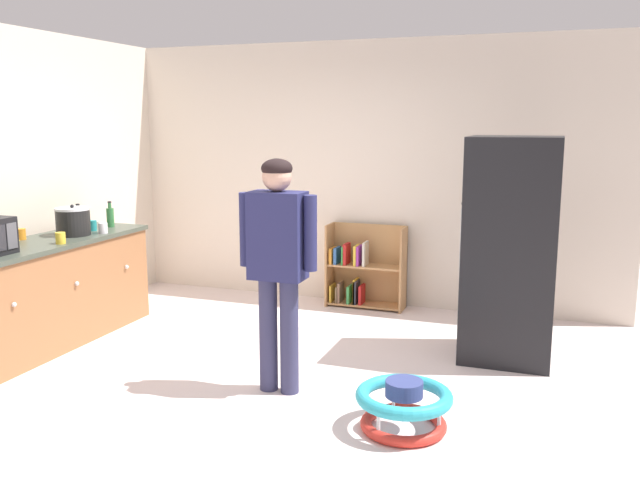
{
  "coord_description": "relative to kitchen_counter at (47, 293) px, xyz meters",
  "views": [
    {
      "loc": [
        1.85,
        -4.32,
        1.9
      ],
      "look_at": [
        0.15,
        0.43,
        0.99
      ],
      "focal_mm": 37.44,
      "sensor_mm": 36.0,
      "label": 1
    }
  ],
  "objects": [
    {
      "name": "ground_plane",
      "position": [
        2.2,
        -0.09,
        -0.45
      ],
      "size": [
        12.0,
        12.0,
        0.0
      ],
      "primitive_type": "plane",
      "color": "silver",
      "rests_on": "ground"
    },
    {
      "name": "back_wall",
      "position": [
        2.2,
        2.24,
        0.9
      ],
      "size": [
        5.2,
        0.06,
        2.7
      ],
      "primitive_type": "cube",
      "color": "silver",
      "rests_on": "ground"
    },
    {
      "name": "left_side_wall",
      "position": [
        -0.43,
        0.72,
        0.9
      ],
      "size": [
        0.06,
        2.99,
        2.7
      ],
      "primitive_type": "cube",
      "color": "beige",
      "rests_on": "ground"
    },
    {
      "name": "kitchen_counter",
      "position": [
        0.0,
        0.0,
        0.0
      ],
      "size": [
        0.65,
        2.1,
        0.9
      ],
      "color": "#99633D",
      "rests_on": "ground"
    },
    {
      "name": "refrigerator",
      "position": [
        3.73,
        0.99,
        0.44
      ],
      "size": [
        0.73,
        0.68,
        1.78
      ],
      "color": "black",
      "rests_on": "ground"
    },
    {
      "name": "bookshelf",
      "position": [
        2.2,
        2.06,
        -0.08
      ],
      "size": [
        0.8,
        0.28,
        0.85
      ],
      "color": "tan",
      "rests_on": "ground"
    },
    {
      "name": "standing_person",
      "position": [
        2.26,
        -0.27,
        0.54
      ],
      "size": [
        0.57,
        0.22,
        1.65
      ],
      "color": "#353557",
      "rests_on": "ground"
    },
    {
      "name": "baby_walker",
      "position": [
        3.23,
        -0.57,
        -0.29
      ],
      "size": [
        0.6,
        0.6,
        0.32
      ],
      "color": "red",
      "rests_on": "ground"
    },
    {
      "name": "crock_pot",
      "position": [
        0.04,
        0.32,
        0.57
      ],
      "size": [
        0.3,
        0.3,
        0.27
      ],
      "color": "black",
      "rests_on": "kitchen_counter"
    },
    {
      "name": "banana_bunch",
      "position": [
        -0.11,
        -0.23,
        0.48
      ],
      "size": [
        0.12,
        0.16,
        0.04
      ],
      "color": "yellow",
      "rests_on": "kitchen_counter"
    },
    {
      "name": "green_glass_bottle",
      "position": [
        0.05,
        0.83,
        0.55
      ],
      "size": [
        0.07,
        0.07,
        0.25
      ],
      "color": "#33753D",
      "rests_on": "kitchen_counter"
    },
    {
      "name": "amber_bottle",
      "position": [
        -0.1,
        0.57,
        0.55
      ],
      "size": [
        0.07,
        0.07,
        0.25
      ],
      "color": "#9E661E",
      "rests_on": "kitchen_counter"
    },
    {
      "name": "yellow_cup",
      "position": [
        0.22,
        -0.05,
        0.5
      ],
      "size": [
        0.08,
        0.08,
        0.09
      ],
      "primitive_type": "cylinder",
      "color": "yellow",
      "rests_on": "kitchen_counter"
    },
    {
      "name": "teal_cup",
      "position": [
        0.03,
        0.59,
        0.5
      ],
      "size": [
        0.08,
        0.08,
        0.09
      ],
      "primitive_type": "cylinder",
      "color": "teal",
      "rests_on": "kitchen_counter"
    },
    {
      "name": "orange_cup",
      "position": [
        -0.23,
        -0.01,
        0.5
      ],
      "size": [
        0.08,
        0.08,
        0.09
      ],
      "primitive_type": "cylinder",
      "color": "orange",
      "rests_on": "kitchen_counter"
    },
    {
      "name": "white_cup",
      "position": [
        0.22,
        0.5,
        0.5
      ],
      "size": [
        0.08,
        0.08,
        0.09
      ],
      "primitive_type": "cylinder",
      "color": "white",
      "rests_on": "kitchen_counter"
    }
  ]
}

